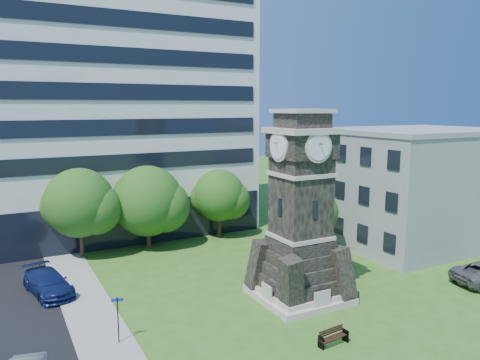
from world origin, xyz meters
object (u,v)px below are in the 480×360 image
park_bench (333,336)px  car_street_north (48,283)px  clock_tower (300,219)px  street_sign (118,315)px

park_bench → car_street_north: bearing=124.8°
car_street_north → park_bench: 18.89m
clock_tower → park_bench: clock_tower is taller
car_street_north → street_sign: (2.58, -8.81, 0.84)m
car_street_north → street_sign: 9.22m
car_street_north → street_sign: bearing=-86.0°
park_bench → street_sign: (-9.90, 5.37, 1.14)m
car_street_north → park_bench: size_ratio=3.08×
clock_tower → street_sign: clock_tower is taller
car_street_north → park_bench: car_street_north is taller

